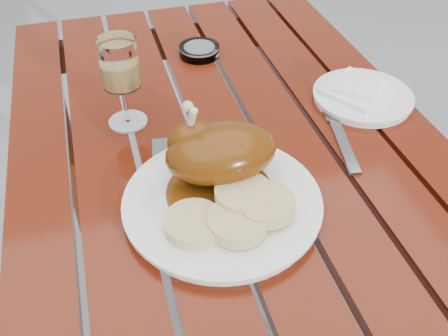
% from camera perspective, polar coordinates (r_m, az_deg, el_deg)
% --- Properties ---
extents(table, '(0.80, 1.20, 0.75)m').
position_cam_1_polar(table, '(1.22, 0.14, -10.16)').
color(table, '#641F0B').
rests_on(table, ground).
extents(dinner_plate, '(0.38, 0.38, 0.02)m').
position_cam_1_polar(dinner_plate, '(0.80, -0.20, -4.03)').
color(dinner_plate, white).
rests_on(dinner_plate, table).
extents(roast_duck, '(0.19, 0.19, 0.13)m').
position_cam_1_polar(roast_duck, '(0.80, -0.79, 1.78)').
color(roast_duck, '#5B2D0A').
rests_on(roast_duck, dinner_plate).
extents(bread_dumplings, '(0.20, 0.14, 0.03)m').
position_cam_1_polar(bread_dumplings, '(0.76, 1.31, -4.92)').
color(bread_dumplings, '#CFBE7E').
rests_on(bread_dumplings, dinner_plate).
extents(wine_glass, '(0.08, 0.08, 0.18)m').
position_cam_1_polar(wine_glass, '(0.96, -11.55, 9.45)').
color(wine_glass, tan).
rests_on(wine_glass, table).
extents(side_plate, '(0.22, 0.22, 0.02)m').
position_cam_1_polar(side_plate, '(1.09, 15.56, 7.84)').
color(side_plate, white).
rests_on(side_plate, table).
extents(napkin, '(0.17, 0.17, 0.01)m').
position_cam_1_polar(napkin, '(1.08, 14.98, 8.67)').
color(napkin, white).
rests_on(napkin, side_plate).
extents(ashtray, '(0.11, 0.11, 0.02)m').
position_cam_1_polar(ashtray, '(1.21, -2.83, 13.25)').
color(ashtray, '#B2B7BC').
rests_on(ashtray, table).
extents(fork, '(0.05, 0.20, 0.01)m').
position_cam_1_polar(fork, '(0.86, -6.75, -1.48)').
color(fork, gray).
rests_on(fork, table).
extents(knife, '(0.06, 0.21, 0.01)m').
position_cam_1_polar(knife, '(0.97, 13.14, 3.54)').
color(knife, gray).
rests_on(knife, table).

